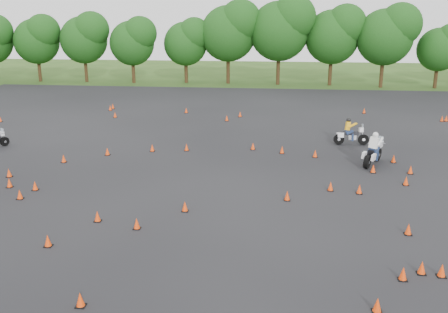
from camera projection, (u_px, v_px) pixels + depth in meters
name	position (u px, v px, depth m)	size (l,w,h in m)	color
ground	(215.00, 205.00, 23.21)	(140.00, 140.00, 0.00)	#2D5119
asphalt_pad	(228.00, 167.00, 28.93)	(62.00, 62.00, 0.00)	black
treeline	(281.00, 49.00, 55.28)	(87.28, 32.49, 11.12)	#184513
traffic_cones	(236.00, 167.00, 28.09)	(36.89, 32.89, 0.45)	#FF430A
rider_yellow	(352.00, 132.00, 33.40)	(2.35, 0.72, 1.81)	#F3A915
rider_white	(373.00, 148.00, 29.07)	(2.62, 0.80, 2.02)	white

